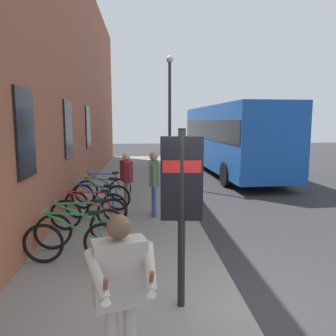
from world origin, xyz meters
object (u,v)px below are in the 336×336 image
Objects in this scene: bicycle_nearest_sign at (74,241)px; bicycle_mid_rack at (101,196)px; bicycle_end_of_row at (89,213)px; bicycle_far_end at (95,205)px; bicycle_under_window at (104,190)px; tourist_with_hotdogs at (121,284)px; street_lamp at (170,109)px; pedestrian_by_facade at (154,177)px; bicycle_beside_lamp at (81,227)px; pedestrian_near_bus at (126,175)px; city_bus at (230,135)px; transit_info_sign at (182,190)px.

bicycle_nearest_sign and bicycle_mid_rack have the same top height.
bicycle_far_end is (0.75, -0.03, 0.00)m from bicycle_end_of_row.
bicycle_under_window is 7.53m from tourist_with_hotdogs.
bicycle_far_end is 0.34× the size of street_lamp.
pedestrian_by_facade is 5.16m from street_lamp.
tourist_with_hotdogs reaches higher than bicycle_end_of_row.
bicycle_under_window is (3.72, -0.03, 0.00)m from bicycle_beside_lamp.
bicycle_nearest_sign is at bearing 179.64° from bicycle_far_end.
bicycle_under_window is at bearing 40.64° from pedestrian_near_bus.
bicycle_end_of_row is 6.68m from street_lamp.
street_lamp is (6.75, -2.33, 2.60)m from bicycle_beside_lamp.
bicycle_beside_lamp is at bearing 164.85° from pedestrian_near_bus.
bicycle_end_of_row is 1.04× the size of pedestrian_by_facade.
bicycle_end_of_row is at bearing 0.48° from bicycle_nearest_sign.
bicycle_mid_rack is at bearing -1.31° from bicycle_end_of_row.
bicycle_beside_lamp is 3.02m from pedestrian_near_bus.
tourist_with_hotdogs is (-13.56, 4.61, -0.77)m from city_bus.
transit_info_sign is 1.44× the size of tourist_with_hotdogs.
pedestrian_near_bus is (1.81, -0.78, 0.60)m from bicycle_end_of_row.
bicycle_beside_lamp is 3.72m from bicycle_under_window.
city_bus reaches higher than tourist_with_hotdogs.
transit_info_sign is at bearing -164.32° from bicycle_under_window.
bicycle_beside_lamp is 1.02× the size of bicycle_far_end.
bicycle_end_of_row is 4.91m from tourist_with_hotdogs.
street_lamp is (10.46, -1.31, 1.96)m from tourist_with_hotdogs.
bicycle_nearest_sign is 1.00× the size of bicycle_end_of_row.
bicycle_nearest_sign is at bearing -179.52° from bicycle_end_of_row.
pedestrian_by_facade reaches higher than bicycle_mid_rack.
bicycle_end_of_row is at bearing 157.71° from street_lamp.
tourist_with_hotdogs is at bearing -169.79° from bicycle_far_end.
tourist_with_hotdogs is at bearing -177.83° from pedestrian_near_bus.
bicycle_under_window is at bearing 41.67° from pedestrian_by_facade.
pedestrian_by_facade is at bearing -137.28° from pedestrian_near_bus.
city_bus reaches higher than pedestrian_by_facade.
bicycle_mid_rack is 1.80m from pedestrian_by_facade.
street_lamp is at bearing -3.74° from transit_info_sign.
pedestrian_by_facade is (-7.81, 4.10, -0.76)m from city_bus.
pedestrian_by_facade is (0.99, -1.53, 0.65)m from bicycle_end_of_row.
bicycle_far_end is 4.65m from transit_info_sign.
bicycle_end_of_row is 4.01m from transit_info_sign.
bicycle_end_of_row is 2.67m from bicycle_under_window.
bicycle_nearest_sign is 1.04× the size of bicycle_under_window.
tourist_with_hotdogs reaches higher than pedestrian_near_bus.
bicycle_under_window is (1.92, -0.00, 0.00)m from bicycle_far_end.
pedestrian_by_facade is at bearing -138.33° from bicycle_under_window.
bicycle_far_end is 1.04× the size of pedestrian_near_bus.
bicycle_mid_rack is at bearing 8.58° from tourist_with_hotdogs.
bicycle_mid_rack is 9.10m from city_bus.
bicycle_beside_lamp and bicycle_under_window have the same top height.
street_lamp is (3.94, -2.30, 2.60)m from bicycle_mid_rack.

